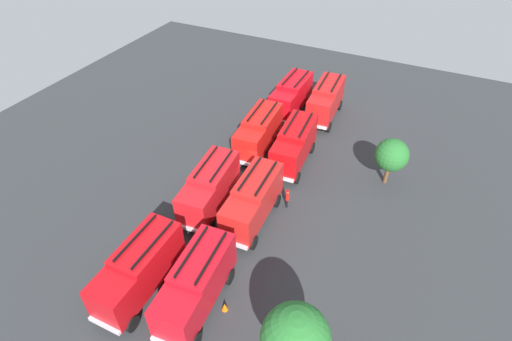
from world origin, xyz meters
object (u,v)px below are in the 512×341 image
object	(u,v)px
fire_truck_5	(294,144)
traffic_cone_1	(225,307)
fire_truck_3	(139,269)
tree_0	(392,155)
fire_truck_2	(210,187)
fire_truck_1	(259,131)
traffic_cone_2	(217,160)
fire_truck_0	(291,95)
firefighter_0	(178,231)
traffic_cone_0	(173,233)
fire_truck_4	(326,100)
tree_1	(296,338)
firefighter_1	(287,198)
fire_truck_7	(196,283)
fire_truck_6	(253,200)

from	to	relation	value
fire_truck_5	traffic_cone_1	xyz separation A→B (m)	(16.42, 1.78, -1.84)
fire_truck_3	tree_0	distance (m)	22.24
fire_truck_2	fire_truck_1	bearing A→B (deg)	173.84
fire_truck_3	traffic_cone_2	bearing A→B (deg)	-170.52
fire_truck_0	firefighter_0	size ratio (longest dim) A/B	4.27
fire_truck_3	fire_truck_5	size ratio (longest dim) A/B	0.98
tree_0	traffic_cone_0	distance (m)	19.28
fire_truck_4	traffic_cone_1	xyz separation A→B (m)	(25.59, 1.75, -1.84)
fire_truck_1	fire_truck_4	world-z (taller)	same
tree_1	traffic_cone_0	xyz separation A→B (m)	(-5.64, -12.11, -3.57)
traffic_cone_0	traffic_cone_2	size ratio (longest dim) A/B	1.02
tree_0	traffic_cone_1	xyz separation A→B (m)	(17.40, -6.71, -2.70)
fire_truck_0	firefighter_1	bearing A→B (deg)	20.83
fire_truck_2	firefighter_0	xyz separation A→B (m)	(4.25, -0.37, -1.21)
fire_truck_7	tree_1	world-z (taller)	tree_1
fire_truck_4	traffic_cone_0	world-z (taller)	fire_truck_4
fire_truck_6	firefighter_0	size ratio (longest dim) A/B	4.33
tree_0	fire_truck_2	bearing A→B (deg)	-52.58
fire_truck_3	fire_truck_2	bearing A→B (deg)	179.17
tree_1	traffic_cone_1	bearing A→B (deg)	-108.68
fire_truck_6	tree_1	distance (m)	12.46
fire_truck_1	fire_truck_7	bearing A→B (deg)	8.73
fire_truck_3	tree_1	distance (m)	11.35
tree_0	traffic_cone_0	size ratio (longest dim) A/B	7.46
fire_truck_0	traffic_cone_2	xyz separation A→B (m)	(11.56, -2.83, -1.86)
fire_truck_4	fire_truck_6	size ratio (longest dim) A/B	1.00
fire_truck_5	firefighter_1	world-z (taller)	fire_truck_5
fire_truck_2	fire_truck_5	bearing A→B (deg)	149.57
fire_truck_0	fire_truck_4	size ratio (longest dim) A/B	0.98
fire_truck_5	fire_truck_7	bearing A→B (deg)	-4.14
fire_truck_1	fire_truck_3	size ratio (longest dim) A/B	1.02
fire_truck_3	firefighter_0	xyz separation A→B (m)	(-4.64, -0.33, -1.21)
fire_truck_4	fire_truck_5	size ratio (longest dim) A/B	1.00
firefighter_0	traffic_cone_2	world-z (taller)	firefighter_0
fire_truck_6	tree_0	xyz separation A→B (m)	(-9.33, 8.64, 0.86)
fire_truck_0	fire_truck_5	bearing A→B (deg)	23.45
tree_0	fire_truck_4	bearing A→B (deg)	-134.09
fire_truck_0	fire_truck_1	world-z (taller)	same
fire_truck_2	tree_0	size ratio (longest dim) A/B	1.65
fire_truck_5	traffic_cone_0	distance (m)	13.65
traffic_cone_2	traffic_cone_1	bearing A→B (deg)	31.93
fire_truck_7	traffic_cone_0	world-z (taller)	fire_truck_7
fire_truck_4	tree_0	distance (m)	11.80
fire_truck_5	fire_truck_7	distance (m)	16.72
fire_truck_2	fire_truck_7	bearing A→B (deg)	20.05
fire_truck_6	firefighter_1	xyz separation A→B (m)	(-2.59, 1.89, -1.17)
fire_truck_3	fire_truck_5	xyz separation A→B (m)	(-17.41, 3.98, 0.00)
fire_truck_2	fire_truck_5	distance (m)	9.39
fire_truck_7	fire_truck_4	bearing A→B (deg)	175.51
fire_truck_4	firefighter_0	distance (m)	22.41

